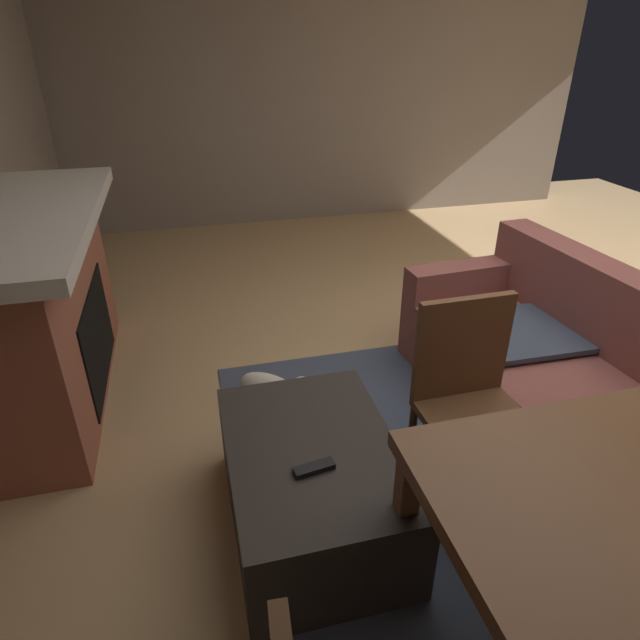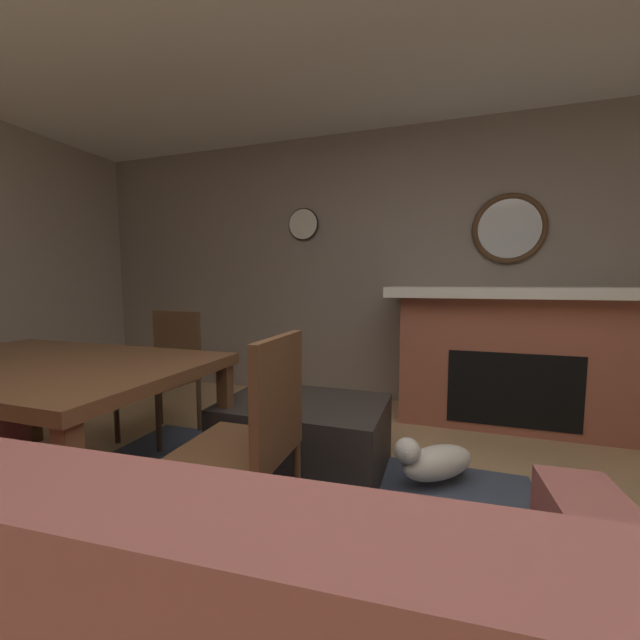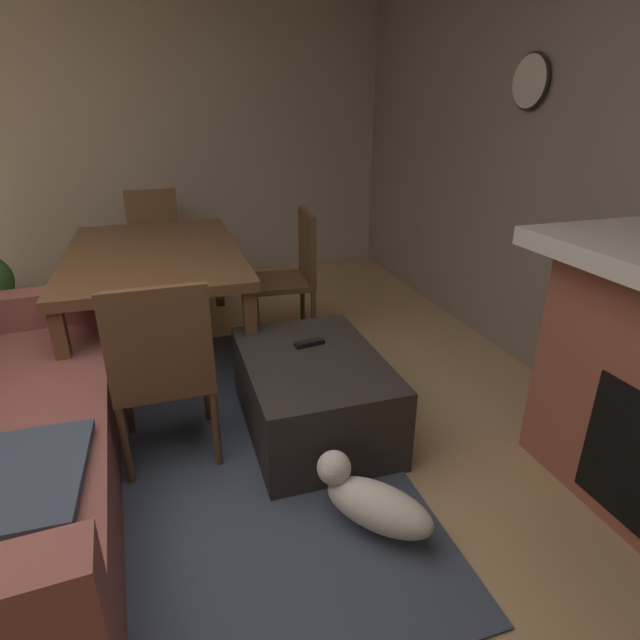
{
  "view_description": "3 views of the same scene",
  "coord_description": "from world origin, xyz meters",
  "views": [
    {
      "loc": [
        2.27,
        -1.57,
        1.9
      ],
      "look_at": [
        0.27,
        -1.06,
        0.79
      ],
      "focal_mm": 29.94,
      "sensor_mm": 36.0,
      "label": 1
    },
    {
      "loc": [
        -0.15,
        0.92,
        1.15
      ],
      "look_at": [
        0.54,
        -1.15,
        0.93
      ],
      "focal_mm": 21.32,
      "sensor_mm": 36.0,
      "label": 2
    },
    {
      "loc": [
        -1.53,
        -0.54,
        1.6
      ],
      "look_at": [
        0.36,
        -1.14,
        0.76
      ],
      "focal_mm": 28.3,
      "sensor_mm": 36.0,
      "label": 3
    }
  ],
  "objects": [
    {
      "name": "area_rug",
      "position": [
        0.66,
        -0.49,
        0.01
      ],
      "size": [
        2.6,
        2.0,
        0.01
      ],
      "primitive_type": "cube",
      "color": "#3D475B",
      "rests_on": "ground"
    },
    {
      "name": "dining_table",
      "position": [
        1.85,
        -0.47,
        0.67
      ],
      "size": [
        1.72,
        1.08,
        0.74
      ],
      "color": "brown",
      "rests_on": "ground"
    },
    {
      "name": "dining_chair_south",
      "position": [
        1.84,
        -1.4,
        0.52
      ],
      "size": [
        0.47,
        0.47,
        0.93
      ],
      "color": "#513823",
      "rests_on": "ground"
    },
    {
      "name": "dining_chair_west",
      "position": [
        0.6,
        -0.47,
        0.52
      ],
      "size": [
        0.45,
        0.45,
        0.93
      ],
      "color": "brown",
      "rests_on": "ground"
    },
    {
      "name": "tv_remote",
      "position": [
        0.79,
        -1.21,
        0.44
      ],
      "size": [
        0.07,
        0.17,
        0.02
      ],
      "primitive_type": "cube",
      "rotation": [
        0.0,
        0.0,
        0.15
      ],
      "color": "black",
      "rests_on": "ottoman_coffee_table"
    },
    {
      "name": "small_dog",
      "position": [
        -0.11,
        -1.2,
        0.16
      ],
      "size": [
        0.47,
        0.44,
        0.27
      ],
      "color": "silver",
      "rests_on": "ground"
    },
    {
      "name": "dining_chair_north",
      "position": [
        1.85,
        0.47,
        0.52
      ],
      "size": [
        0.46,
        0.46,
        0.93
      ],
      "color": "brown",
      "rests_on": "ground"
    },
    {
      "name": "wall_clock",
      "position": [
        1.24,
        -2.72,
        1.74
      ],
      "size": [
        0.32,
        0.03,
        0.32
      ],
      "color": "silver"
    },
    {
      "name": "ottoman_coffee_table",
      "position": [
        0.66,
        -1.19,
        0.21
      ],
      "size": [
        0.98,
        0.68,
        0.43
      ],
      "primitive_type": "cube",
      "color": "#2D2826",
      "rests_on": "ground"
    },
    {
      "name": "floor",
      "position": [
        0.0,
        0.0,
        0.0
      ],
      "size": [
        8.88,
        8.88,
        0.0
      ],
      "primitive_type": "plane",
      "color": "tan"
    },
    {
      "name": "dining_chair_east",
      "position": [
        3.1,
        -0.47,
        0.52
      ],
      "size": [
        0.45,
        0.45,
        0.93
      ],
      "color": "brown",
      "rests_on": "ground"
    },
    {
      "name": "wall_right_window_side",
      "position": [
        3.7,
        0.0,
        1.29
      ],
      "size": [
        0.12,
        6.03,
        2.58
      ],
      "primitive_type": "cube",
      "color": "#B2A59B",
      "rests_on": "ground"
    }
  ]
}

